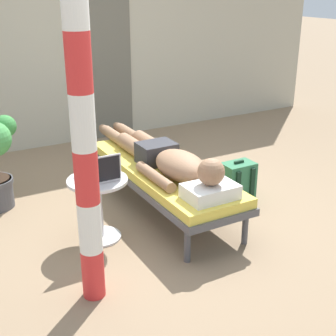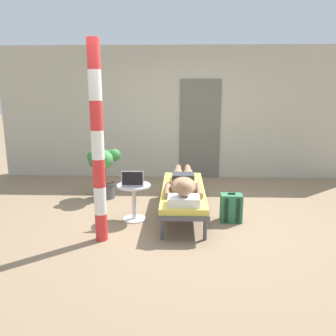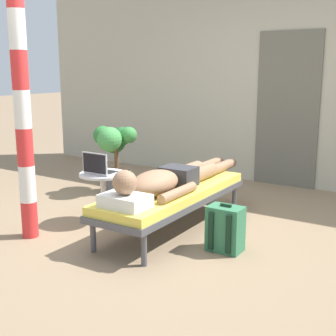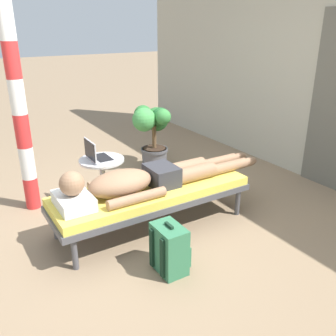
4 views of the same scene
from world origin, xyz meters
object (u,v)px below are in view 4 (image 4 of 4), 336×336
(lounge_chair, at_px, (152,194))
(person_reclining, at_px, (144,179))
(side_table, at_px, (103,174))
(backpack, at_px, (170,249))
(potted_plant, at_px, (153,129))
(porch_post, at_px, (17,97))
(laptop, at_px, (97,155))

(lounge_chair, distance_m, person_reclining, 0.19)
(side_table, relative_size, backpack, 1.23)
(potted_plant, relative_size, porch_post, 0.36)
(side_table, distance_m, backpack, 1.40)
(person_reclining, relative_size, potted_plant, 2.51)
(lounge_chair, bearing_deg, potted_plant, 149.81)
(potted_plant, height_order, porch_post, porch_post)
(person_reclining, xyz_separation_m, potted_plant, (-1.37, 0.88, 0.03))
(laptop, xyz_separation_m, backpack, (1.39, 0.04, -0.39))
(laptop, bearing_deg, side_table, 90.00)
(side_table, xyz_separation_m, potted_plant, (-0.67, 1.01, 0.19))
(lounge_chair, height_order, porch_post, porch_post)
(porch_post, bearing_deg, lounge_chair, 41.45)
(potted_plant, bearing_deg, lounge_chair, -30.19)
(backpack, bearing_deg, porch_post, -158.22)
(side_table, distance_m, laptop, 0.23)
(person_reclining, relative_size, side_table, 4.15)
(side_table, xyz_separation_m, porch_post, (-0.32, -0.69, 0.85))
(person_reclining, xyz_separation_m, porch_post, (-1.03, -0.83, 0.69))
(side_table, height_order, laptop, laptop)
(side_table, relative_size, potted_plant, 0.61)
(lounge_chair, xyz_separation_m, side_table, (-0.70, -0.21, 0.01))
(person_reclining, xyz_separation_m, backpack, (0.68, -0.15, -0.32))
(laptop, height_order, porch_post, porch_post)
(lounge_chair, xyz_separation_m, laptop, (-0.70, -0.26, 0.24))
(lounge_chair, distance_m, backpack, 0.73)
(backpack, relative_size, porch_post, 0.18)
(laptop, xyz_separation_m, porch_post, (-0.32, -0.64, 0.62))
(side_table, xyz_separation_m, backpack, (1.39, -0.01, -0.16))
(side_table, height_order, backpack, side_table)
(person_reclining, height_order, laptop, laptop)
(laptop, relative_size, potted_plant, 0.36)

